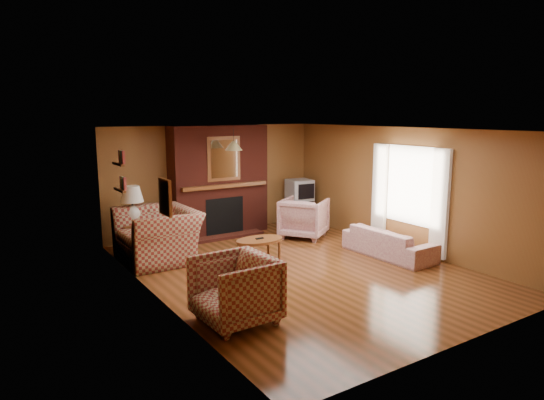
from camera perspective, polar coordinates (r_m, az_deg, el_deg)
floor at (r=8.48m, az=3.17°, el=-8.15°), size 6.50×6.50×0.00m
ceiling at (r=8.05m, az=3.34°, el=8.29°), size 6.50×6.50×0.00m
wall_back at (r=10.94m, az=-6.85°, el=2.44°), size 6.50×0.00×6.50m
wall_front at (r=5.94m, az=22.14°, el=-4.89°), size 6.50×0.00×6.50m
wall_left at (r=7.03m, az=-13.46°, el=-2.14°), size 0.00×6.50×6.50m
wall_right at (r=9.85m, az=15.09°, el=1.29°), size 0.00×6.50×6.50m
fireplace at (r=10.71m, az=-6.22°, el=2.18°), size 2.20×0.82×2.40m
window_right at (r=9.69m, az=15.75°, el=0.68°), size 0.10×1.85×2.00m
bookshelf at (r=8.76m, az=-17.42°, el=3.18°), size 0.09×0.55×0.71m
botanical_print at (r=6.69m, az=-12.45°, el=0.34°), size 0.05×0.40×0.50m
pendant_light at (r=10.02m, az=-4.53°, el=6.37°), size 0.36×0.36×0.48m
plaid_loveseat at (r=9.08m, az=-13.29°, el=-4.04°), size 1.29×1.47×0.95m
plaid_armchair at (r=6.32m, az=-4.36°, el=-10.50°), size 0.99×0.96×0.88m
floral_sofa at (r=9.42m, az=13.58°, el=-4.84°), size 0.75×1.84×0.53m
floral_armchair at (r=10.52m, az=3.78°, el=-2.11°), size 1.29×1.28×0.85m
coffee_table at (r=8.69m, az=-1.47°, el=-4.95°), size 0.90×0.56×0.47m
side_table at (r=9.62m, az=-15.91°, el=-4.39°), size 0.48×0.48×0.61m
table_lamp at (r=9.47m, az=-16.12°, el=-0.28°), size 0.43×0.43×0.71m
tv_stand at (r=11.76m, az=3.23°, el=-1.43°), size 0.56×0.51×0.59m
crt_tv at (r=11.66m, az=3.27°, el=1.19°), size 0.61×0.60×0.50m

